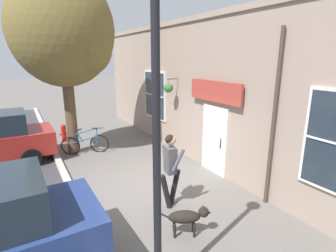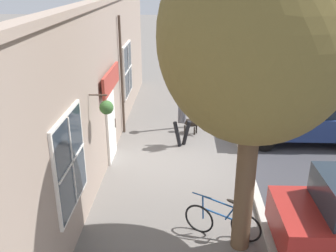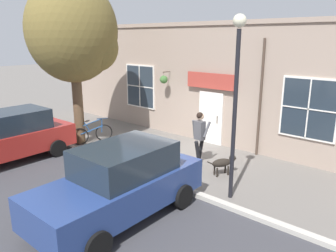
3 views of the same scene
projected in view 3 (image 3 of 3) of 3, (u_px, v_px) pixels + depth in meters
name	position (u px, v px, depth m)	size (l,w,h in m)	color
ground_plane	(171.00, 155.00, 12.00)	(90.00, 90.00, 0.00)	#66605B
curb_and_road	(11.00, 219.00, 7.74)	(10.10, 28.00, 0.12)	#B2ADA3
storefront_facade	(210.00, 84.00, 13.08)	(0.95, 18.00, 4.79)	gray
pedestrian_walking	(200.00, 133.00, 10.92)	(0.63, 0.59, 1.81)	black
dog_on_leash	(224.00, 162.00, 10.21)	(0.97, 0.57, 0.64)	black
street_tree_by_curb	(76.00, 34.00, 12.32)	(3.51, 3.16, 6.35)	brown
leaning_bicycle	(92.00, 133.00, 13.41)	(1.64, 0.65, 1.01)	black
parked_car_nearest_curb	(9.00, 136.00, 11.28)	(4.32, 1.98, 1.75)	maroon
parked_car_mid_block	(121.00, 182.00, 7.69)	(4.32, 1.98, 1.75)	navy
street_lamp	(236.00, 83.00, 8.05)	(0.32, 0.32, 4.71)	black
fire_hydrant	(57.00, 127.00, 14.25)	(0.34, 0.20, 0.77)	red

